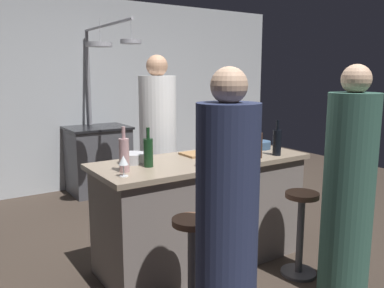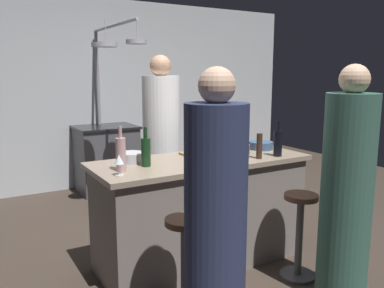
# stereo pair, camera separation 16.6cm
# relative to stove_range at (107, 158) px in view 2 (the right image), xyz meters

# --- Properties ---
(ground_plane) EXTENTS (9.00, 9.00, 0.00)m
(ground_plane) POSITION_rel_stove_range_xyz_m (0.00, -2.45, -0.45)
(ground_plane) COLOR #382D26
(back_wall) EXTENTS (6.40, 0.16, 2.60)m
(back_wall) POSITION_rel_stove_range_xyz_m (0.00, 0.40, 0.85)
(back_wall) COLOR #B2B7BC
(back_wall) RESTS_ON ground_plane
(kitchen_island) EXTENTS (1.80, 0.72, 0.90)m
(kitchen_island) POSITION_rel_stove_range_xyz_m (0.00, -2.45, 0.01)
(kitchen_island) COLOR slate
(kitchen_island) RESTS_ON ground_plane
(stove_range) EXTENTS (0.80, 0.64, 0.89)m
(stove_range) POSITION_rel_stove_range_xyz_m (0.00, 0.00, 0.00)
(stove_range) COLOR #47474C
(stove_range) RESTS_ON ground_plane
(chef) EXTENTS (0.37, 0.37, 1.77)m
(chef) POSITION_rel_stove_range_xyz_m (0.07, -1.56, 0.38)
(chef) COLOR white
(chef) RESTS_ON ground_plane
(bar_stool_left) EXTENTS (0.28, 0.28, 0.68)m
(bar_stool_left) POSITION_rel_stove_range_xyz_m (-0.51, -3.07, -0.07)
(bar_stool_left) COLOR #4C4C51
(bar_stool_left) RESTS_ON ground_plane
(guest_left) EXTENTS (0.34, 0.34, 1.63)m
(guest_left) POSITION_rel_stove_range_xyz_m (-0.54, -3.46, 0.31)
(guest_left) COLOR #262D4C
(guest_left) RESTS_ON ground_plane
(bar_stool_right) EXTENTS (0.28, 0.28, 0.68)m
(bar_stool_right) POSITION_rel_stove_range_xyz_m (0.52, -3.07, -0.07)
(bar_stool_right) COLOR #4C4C51
(bar_stool_right) RESTS_ON ground_plane
(guest_right) EXTENTS (0.35, 0.35, 1.66)m
(guest_right) POSITION_rel_stove_range_xyz_m (0.56, -3.44, 0.32)
(guest_right) COLOR #33594C
(guest_right) RESTS_ON ground_plane
(overhead_pot_rack) EXTENTS (0.60, 1.46, 2.17)m
(overhead_pot_rack) POSITION_rel_stove_range_xyz_m (-0.08, -0.47, 1.20)
(overhead_pot_rack) COLOR gray
(overhead_pot_rack) RESTS_ON ground_plane
(cutting_board) EXTENTS (0.32, 0.22, 0.02)m
(cutting_board) POSITION_rel_stove_range_xyz_m (0.09, -2.30, 0.46)
(cutting_board) COLOR #997047
(cutting_board) RESTS_ON kitchen_island
(pepper_mill) EXTENTS (0.05, 0.05, 0.21)m
(pepper_mill) POSITION_rel_stove_range_xyz_m (0.41, -2.69, 0.56)
(pepper_mill) COLOR #382319
(pepper_mill) RESTS_ON kitchen_island
(wine_bottle_dark) EXTENTS (0.07, 0.07, 0.30)m
(wine_bottle_dark) POSITION_rel_stove_range_xyz_m (0.61, -2.69, 0.57)
(wine_bottle_dark) COLOR black
(wine_bottle_dark) RESTS_ON kitchen_island
(wine_bottle_rose) EXTENTS (0.07, 0.07, 0.33)m
(wine_bottle_rose) POSITION_rel_stove_range_xyz_m (-0.72, -2.51, 0.58)
(wine_bottle_rose) COLOR #B78C8E
(wine_bottle_rose) RESTS_ON kitchen_island
(wine_bottle_red) EXTENTS (0.07, 0.07, 0.30)m
(wine_bottle_red) POSITION_rel_stove_range_xyz_m (-0.50, -2.47, 0.57)
(wine_bottle_red) COLOR #143319
(wine_bottle_red) RESTS_ON kitchen_island
(wine_bottle_amber) EXTENTS (0.07, 0.07, 0.29)m
(wine_bottle_amber) POSITION_rel_stove_range_xyz_m (0.13, -2.62, 0.57)
(wine_bottle_amber) COLOR brown
(wine_bottle_amber) RESTS_ON kitchen_island
(wine_glass_near_left_guest) EXTENTS (0.07, 0.07, 0.15)m
(wine_glass_near_left_guest) POSITION_rel_stove_range_xyz_m (-0.16, -2.67, 0.56)
(wine_glass_near_left_guest) COLOR silver
(wine_glass_near_left_guest) RESTS_ON kitchen_island
(wine_glass_near_right_guest) EXTENTS (0.07, 0.07, 0.15)m
(wine_glass_near_right_guest) POSITION_rel_stove_range_xyz_m (-0.77, -2.63, 0.56)
(wine_glass_near_right_guest) COLOR silver
(wine_glass_near_right_guest) RESTS_ON kitchen_island
(mixing_bowl_blue) EXTENTS (0.22, 0.22, 0.07)m
(mixing_bowl_blue) POSITION_rel_stove_range_xyz_m (0.70, -2.37, 0.49)
(mixing_bowl_blue) COLOR #334C6B
(mixing_bowl_blue) RESTS_ON kitchen_island
(mixing_bowl_steel) EXTENTS (0.21, 0.21, 0.08)m
(mixing_bowl_steel) POSITION_rel_stove_range_xyz_m (-0.55, -2.28, 0.49)
(mixing_bowl_steel) COLOR #B7B7BC
(mixing_bowl_steel) RESTS_ON kitchen_island
(mixing_bowl_wooden) EXTENTS (0.21, 0.21, 0.08)m
(mixing_bowl_wooden) POSITION_rel_stove_range_xyz_m (0.38, -2.43, 0.49)
(mixing_bowl_wooden) COLOR brown
(mixing_bowl_wooden) RESTS_ON kitchen_island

